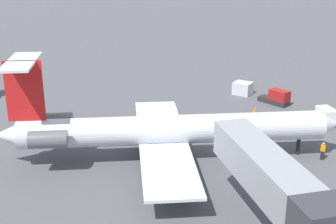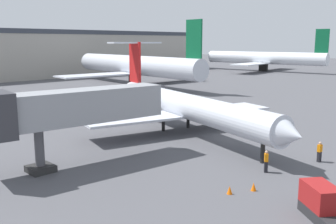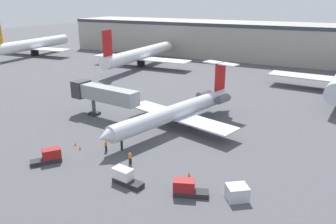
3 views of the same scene
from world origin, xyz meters
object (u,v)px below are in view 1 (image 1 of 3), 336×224
(ground_crew_marshaller, at_px, (303,129))
(cargo_container_uld, at_px, (243,88))
(ground_crew_loader, at_px, (323,151))
(baggage_tug_lead, at_px, (277,98))
(regional_jet, at_px, (163,129))
(traffic_cone_mid, at_px, (255,110))
(jet_bridge, at_px, (279,186))
(baggage_tug_spare, at_px, (324,116))

(ground_crew_marshaller, relative_size, cargo_container_uld, 0.56)
(ground_crew_loader, height_order, baggage_tug_lead, baggage_tug_lead)
(regional_jet, height_order, cargo_container_uld, regional_jet)
(baggage_tug_lead, bearing_deg, cargo_container_uld, 19.83)
(traffic_cone_mid, bearing_deg, cargo_container_uld, -17.62)
(ground_crew_marshaller, relative_size, baggage_tug_lead, 0.40)
(jet_bridge, height_order, ground_crew_marshaller, jet_bridge)
(ground_crew_marshaller, height_order, baggage_tug_lead, baggage_tug_lead)
(ground_crew_marshaller, xyz_separation_m, cargo_container_uld, (15.17, -1.48, -0.04))
(baggage_tug_lead, relative_size, cargo_container_uld, 1.40)
(regional_jet, bearing_deg, traffic_cone_mid, -59.97)
(ground_crew_loader, distance_m, cargo_container_uld, 20.75)
(jet_bridge, bearing_deg, regional_jet, 7.88)
(baggage_tug_spare, xyz_separation_m, cargo_container_uld, (12.88, 3.02, -0.02))
(ground_crew_loader, xyz_separation_m, baggage_tug_spare, (7.63, -6.18, -0.02))
(ground_crew_loader, distance_m, baggage_tug_lead, 16.08)
(regional_jet, bearing_deg, cargo_container_uld, -47.85)
(ground_crew_marshaller, relative_size, baggage_tug_spare, 0.41)
(regional_jet, distance_m, jet_bridge, 15.39)
(jet_bridge, bearing_deg, ground_crew_marshaller, -41.08)
(regional_jet, xyz_separation_m, baggage_tug_lead, (10.09, -18.83, -2.19))
(ground_crew_loader, xyz_separation_m, traffic_cone_mid, (13.72, -1.00, -0.58))
(ground_crew_marshaller, bearing_deg, baggage_tug_spare, -63.05)
(jet_bridge, distance_m, ground_crew_loader, 15.81)
(jet_bridge, xyz_separation_m, ground_crew_loader, (9.99, -11.68, -3.72))
(baggage_tug_spare, height_order, cargo_container_uld, baggage_tug_spare)
(regional_jet, height_order, jet_bridge, regional_jet)
(regional_jet, distance_m, ground_crew_loader, 14.88)
(baggage_tug_spare, distance_m, cargo_container_uld, 13.23)
(traffic_cone_mid, bearing_deg, ground_crew_loader, 175.83)
(baggage_tug_lead, bearing_deg, baggage_tug_spare, -171.56)
(baggage_tug_spare, bearing_deg, baggage_tug_lead, 8.44)
(ground_crew_marshaller, bearing_deg, regional_jet, 90.59)
(ground_crew_loader, bearing_deg, baggage_tug_spare, -39.01)
(regional_jet, height_order, ground_crew_marshaller, regional_jet)
(ground_crew_loader, bearing_deg, baggage_tug_lead, -18.28)
(baggage_tug_lead, relative_size, traffic_cone_mid, 7.70)
(ground_crew_marshaller, distance_m, traffic_cone_mid, 8.43)
(ground_crew_marshaller, height_order, traffic_cone_mid, ground_crew_marshaller)
(jet_bridge, relative_size, ground_crew_marshaller, 8.79)
(regional_jet, distance_m, baggage_tug_spare, 20.23)
(ground_crew_loader, xyz_separation_m, baggage_tug_lead, (15.27, -5.04, -0.02))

